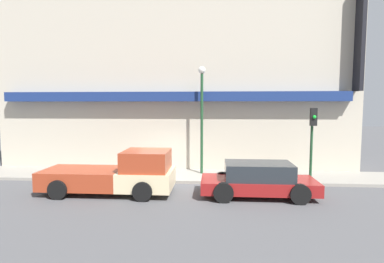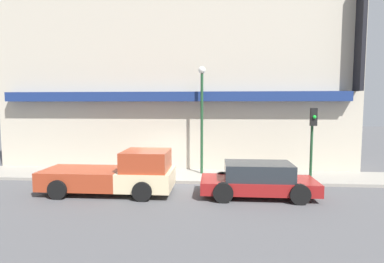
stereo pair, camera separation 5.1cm
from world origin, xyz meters
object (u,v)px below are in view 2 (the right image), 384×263
object	(u,v)px
parked_car	(258,180)
traffic_light	(313,131)
pickup_truck	(117,174)
street_lamp	(202,107)
fire_hydrant	(123,169)

from	to	relation	value
parked_car	traffic_light	xyz separation A→B (m)	(2.70, 2.07, 1.78)
traffic_light	pickup_truck	bearing A→B (deg)	-166.14
pickup_truck	street_lamp	bearing A→B (deg)	44.04
traffic_light	parked_car	bearing A→B (deg)	-142.47
parked_car	street_lamp	distance (m)	4.96
parked_car	street_lamp	size ratio (longest dim) A/B	0.83
traffic_light	street_lamp	bearing A→B (deg)	166.57
pickup_truck	fire_hydrant	xyz separation A→B (m)	(-0.51, 2.37, -0.31)
street_lamp	traffic_light	size ratio (longest dim) A/B	1.61
fire_hydrant	street_lamp	size ratio (longest dim) A/B	0.13
parked_car	traffic_light	size ratio (longest dim) A/B	1.34
parked_car	traffic_light	world-z (taller)	traffic_light
pickup_truck	fire_hydrant	world-z (taller)	pickup_truck
parked_car	street_lamp	bearing A→B (deg)	125.97
parked_car	pickup_truck	bearing A→B (deg)	-179.97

